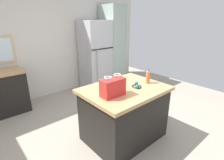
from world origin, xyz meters
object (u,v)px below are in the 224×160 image
Objects in this scene: small_box at (117,80)px; ear_defenders at (137,86)px; kitchen_island at (124,113)px; tall_cabinet at (112,46)px; refrigerator at (95,55)px; shopping_bag at (113,87)px; bottle at (148,77)px.

ear_defenders is at bearing -76.41° from small_box.
kitchen_island is 0.57× the size of tall_cabinet.
refrigerator reaches higher than shopping_bag.
kitchen_island is 0.66m from shopping_bag.
kitchen_island is at bearing 153.01° from ear_defenders.
refrigerator is at bearing 75.65° from bottle.
tall_cabinet reaches higher than refrigerator.
shopping_bag is 1.38× the size of bottle.
bottle is at bearing -118.12° from tall_cabinet.
small_box is 0.70× the size of bottle.
tall_cabinet is at bearing 48.80° from shopping_bag.
shopping_bag is 0.76m from bottle.
ear_defenders is (-1.47, -2.25, -0.21)m from tall_cabinet.
small_box is (-0.93, -1.88, 0.01)m from refrigerator.
shopping_bag is 0.55m from small_box.
tall_cabinet is 12.87× the size of small_box.
bottle is at bearing -0.47° from shopping_bag.
kitchen_island is at bearing 14.89° from shopping_bag.
tall_cabinet is 2.98m from shopping_bag.
refrigerator reaches higher than ear_defenders.
bottle is (0.76, -0.01, -0.01)m from shopping_bag.
shopping_bag is 1.63× the size of ear_defenders.
kitchen_island is 3.70× the size of shopping_bag.
tall_cabinet reaches higher than kitchen_island.
refrigerator is 2.61m from shopping_bag.
tall_cabinet is 9.00× the size of bottle.
tall_cabinet is 10.58× the size of ear_defenders.
shopping_bag is at bearing -138.56° from small_box.
kitchen_island is 0.71m from bottle.
refrigerator reaches higher than small_box.
ear_defenders is at bearing -26.99° from kitchen_island.
ear_defenders is at bearing 179.02° from bottle.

